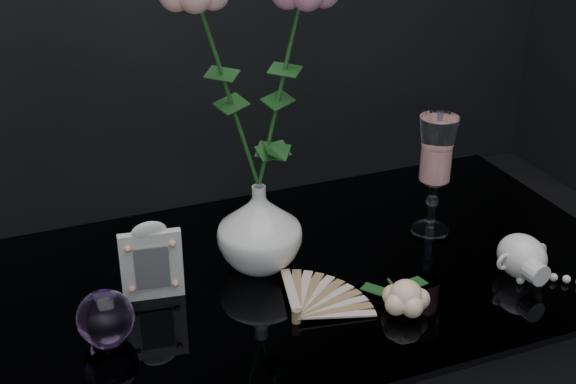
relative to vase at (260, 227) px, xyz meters
name	(u,v)px	position (x,y,z in m)	size (l,w,h in m)	color
vase	(260,227)	(0.00, 0.00, 0.00)	(0.14, 0.14, 0.14)	white
wine_glass	(435,176)	(0.31, 0.00, 0.04)	(0.07, 0.07, 0.21)	white
picture_frame	(151,260)	(-0.18, -0.02, -0.01)	(0.10, 0.07, 0.13)	silver
paperweight	(105,318)	(-0.26, -0.11, -0.03)	(0.08, 0.08, 0.08)	#BB87DC
paper_fan	(296,315)	(-0.01, -0.16, -0.06)	(0.23, 0.18, 0.02)	beige
loose_rose	(406,297)	(0.15, -0.20, -0.04)	(0.12, 0.15, 0.05)	#FFCEA4
pearl_jar	(522,255)	(0.37, -0.18, -0.03)	(0.24, 0.25, 0.07)	white
roses	(254,65)	(0.00, 0.00, 0.26)	(0.24, 0.11, 0.39)	#FFA9A0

